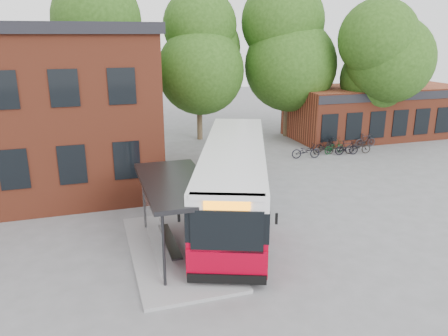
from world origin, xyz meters
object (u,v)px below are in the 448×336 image
object	(u,v)px
city_bus	(234,180)
bicycle_2	(323,149)
bicycle_0	(306,151)
bicycle_3	(347,148)
bicycle_1	(325,145)
bicycle_4	(334,147)
bicycle_5	(334,143)
bus_shelter	(177,217)
bicycle_7	(365,140)
bicycle_6	(358,147)

from	to	relation	value
city_bus	bicycle_2	size ratio (longest dim) A/B	8.35
bicycle_0	bicycle_3	xyz separation A→B (m)	(3.10, -0.07, 0.01)
bicycle_1	bicycle_4	size ratio (longest dim) A/B	0.96
bicycle_4	bicycle_1	bearing A→B (deg)	31.73
bicycle_1	bicycle_5	distance (m)	1.24
bicycle_1	bicycle_3	bearing A→B (deg)	-139.98
bicycle_3	bicycle_5	world-z (taller)	bicycle_3
city_bus	bicycle_3	size ratio (longest dim) A/B	7.61
bicycle_4	bus_shelter	bearing A→B (deg)	116.05
bicycle_0	bicycle_5	bearing A→B (deg)	-53.01
bus_shelter	bicycle_1	distance (m)	17.24
bus_shelter	bicycle_5	size ratio (longest dim) A/B	4.65
bicycle_2	bicycle_7	xyz separation A→B (m)	(3.99, 0.92, 0.11)
bicycle_2	bicycle_1	bearing A→B (deg)	-36.13
city_bus	bicycle_1	world-z (taller)	city_bus
bicycle_6	bus_shelter	bearing A→B (deg)	135.97
bus_shelter	bicycle_3	size ratio (longest dim) A/B	4.14
bicycle_6	bicycle_7	bearing A→B (deg)	-37.72
bicycle_1	bicycle_6	size ratio (longest dim) A/B	0.91
bicycle_2	bicycle_0	bearing A→B (deg)	108.58
bicycle_0	city_bus	bearing A→B (deg)	145.12
bicycle_3	bicycle_0	bearing A→B (deg)	96.33
bicycle_6	bicycle_3	bearing A→B (deg)	105.79
bicycle_0	bicycle_7	bearing A→B (deg)	-65.51
bus_shelter	bicycle_7	xyz separation A→B (m)	(16.48, 11.81, -0.93)
city_bus	bicycle_7	size ratio (longest dim) A/B	7.46
bicycle_1	bicycle_2	bearing A→B (deg)	135.72
city_bus	bicycle_0	distance (m)	10.76
bicycle_4	bicycle_7	size ratio (longest dim) A/B	1.01
bicycle_0	bicycle_4	bearing A→B (deg)	-67.60
bicycle_1	bicycle_5	xyz separation A→B (m)	(1.10, 0.57, -0.05)
bicycle_2	bicycle_7	distance (m)	4.09
bicycle_2	bicycle_5	bearing A→B (deg)	-52.14
bicycle_0	bicycle_7	size ratio (longest dim) A/B	1.11
city_bus	bicycle_7	bearing A→B (deg)	54.65
bus_shelter	bicycle_0	xyz separation A→B (m)	(10.88, 10.42, -0.95)
bus_shelter	bicycle_6	world-z (taller)	bus_shelter
bus_shelter	bicycle_4	bearing A→B (deg)	39.33
bicycle_0	bicycle_1	bearing A→B (deg)	-53.53
bicycle_0	bicycle_2	distance (m)	1.69
bicycle_7	city_bus	bearing A→B (deg)	122.22
bicycle_7	bicycle_6	bearing A→B (deg)	129.60
city_bus	bicycle_4	distance (m)	12.96
city_bus	bicycle_0	world-z (taller)	city_bus
bicycle_4	bicycle_5	size ratio (longest dim) A/B	1.16
bus_shelter	city_bus	bearing A→B (deg)	41.89
city_bus	bicycle_6	xyz separation A→B (m)	(11.66, 7.52, -1.16)
bus_shelter	bicycle_7	bearing A→B (deg)	35.63
bicycle_2	bicycle_3	size ratio (longest dim) A/B	0.91
bicycle_1	bicycle_7	xyz separation A→B (m)	(3.59, 0.41, 0.02)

